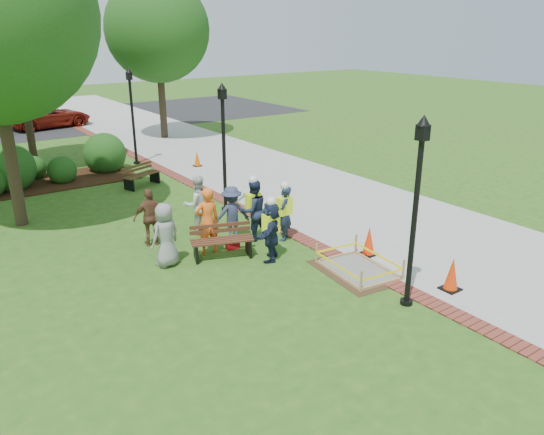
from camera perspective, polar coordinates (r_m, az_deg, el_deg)
ground at (r=13.68m, az=1.20°, el=-5.75°), size 100.00×100.00×0.00m
sidewalk at (r=24.16m, az=-3.36°, el=5.66°), size 6.00×60.00×0.02m
brick_edging at (r=22.67m, az=-10.35°, el=4.43°), size 0.50×60.00×0.03m
mulch_bed at (r=23.10m, az=-23.23°, el=3.43°), size 7.00×3.00×0.05m
parking_lot at (r=38.09m, az=-24.03°, el=9.22°), size 36.00×12.00×0.01m
wet_concrete_pad at (r=13.74m, az=9.26°, el=-4.83°), size 1.95×2.48×0.55m
bench_near at (r=14.39m, az=-5.36°, el=-3.25°), size 1.74×1.07×0.90m
bench_far at (r=21.41m, az=-13.82°, el=3.97°), size 1.64×1.04×0.84m
cone_front at (r=13.23m, az=18.78°, el=-5.87°), size 0.42×0.42×0.84m
cone_back at (r=14.66m, az=10.37°, el=-2.57°), size 0.42×0.42×0.83m
cone_far at (r=24.06m, az=-8.05°, el=6.24°), size 0.35×0.35×0.69m
toolbox at (r=15.02m, az=-4.25°, el=-3.00°), size 0.41×0.28×0.19m
lamp_near at (r=11.56m, az=15.25°, el=1.87°), size 0.28×0.28×4.26m
lamp_mid at (r=17.55m, az=-5.23°, el=8.49°), size 0.28×0.28×4.26m
lamp_far at (r=24.71m, az=-14.83°, el=11.21°), size 0.28×0.28×4.26m
tree_back at (r=25.36m, az=-25.79°, el=16.40°), size 5.06×5.06×7.76m
tree_right at (r=30.41m, az=-12.23°, el=19.12°), size 5.52×5.52×8.53m
shrub_b at (r=22.83m, az=-26.07°, el=2.77°), size 1.92×1.92×1.92m
shrub_c at (r=23.04m, az=-21.49°, el=3.57°), size 1.14×1.14×1.14m
shrub_d at (r=24.24m, az=-17.36°, el=4.81°), size 1.79×1.79×1.79m
shrub_e at (r=24.06m, az=-24.12°, el=3.86°), size 1.02×1.02×1.02m
casual_person_a at (r=13.93m, az=-11.38°, el=-1.86°), size 0.62×0.48×1.70m
casual_person_b at (r=14.48m, az=-6.95°, el=-0.39°), size 0.64×0.45×1.87m
casual_person_c at (r=15.97m, az=-8.00°, el=1.37°), size 0.62×0.45×1.80m
casual_person_d at (r=15.35m, az=-12.90°, el=0.03°), size 0.59×0.43×1.67m
casual_person_e at (r=15.31m, az=-4.35°, el=0.37°), size 0.59×0.45×1.64m
hivis_worker_a at (r=13.99m, az=-0.12°, el=-1.21°), size 0.60×0.60×1.76m
hivis_worker_b at (r=15.33m, az=1.34°, el=0.71°), size 0.61×0.60×1.77m
hivis_worker_c at (r=15.32m, az=-2.02°, el=0.99°), size 0.58×0.38×1.94m
parked_car_c at (r=36.24m, az=-22.67°, el=8.93°), size 2.67×4.77×1.47m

